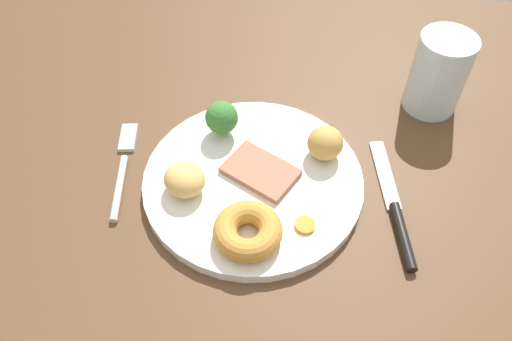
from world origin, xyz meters
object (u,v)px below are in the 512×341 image
object	(u,v)px
dinner_plate	(256,180)
roast_potato_right	(184,180)
meat_slice_main	(260,171)
yorkshire_pudding	(251,231)
carrot_coin_front	(305,225)
water_glass	(439,73)
roast_potato_left	(325,143)
knife	(396,212)
broccoli_floret	(222,118)
fork	(123,166)

from	to	relation	value
dinner_plate	roast_potato_right	distance (cm)	8.69
meat_slice_main	yorkshire_pudding	world-z (taller)	yorkshire_pudding
yorkshire_pudding	carrot_coin_front	distance (cm)	6.19
yorkshire_pudding	water_glass	world-z (taller)	water_glass
roast_potato_left	roast_potato_right	size ratio (longest dim) A/B	0.89
roast_potato_left	water_glass	size ratio (longest dim) A/B	0.40
carrot_coin_front	water_glass	xyz separation A→B (cm)	(17.02, 22.03, 3.77)
dinner_plate	roast_potato_right	xyz separation A→B (cm)	(-7.99, -2.43, 2.43)
dinner_plate	knife	world-z (taller)	dinner_plate
dinner_plate	broccoli_floret	distance (cm)	8.90
meat_slice_main	yorkshire_pudding	bearing A→B (deg)	-93.24
roast_potato_right	water_glass	distance (cm)	35.62
roast_potato_left	water_glass	distance (cm)	18.77
meat_slice_main	knife	world-z (taller)	meat_slice_main
fork	knife	distance (cm)	33.08
dinner_plate	yorkshire_pudding	bearing A→B (deg)	-90.08
roast_potato_left	carrot_coin_front	bearing A→B (deg)	-102.05
yorkshire_pudding	roast_potato_right	world-z (taller)	roast_potato_right
meat_slice_main	roast_potato_left	world-z (taller)	roast_potato_left
roast_potato_left	fork	world-z (taller)	roast_potato_left
knife	meat_slice_main	bearing A→B (deg)	69.35
meat_slice_main	roast_potato_right	bearing A→B (deg)	-161.30
dinner_plate	water_glass	xyz separation A→B (cm)	(22.82, 15.31, 4.69)
dinner_plate	knife	xyz separation A→B (cm)	(16.23, -3.54, -0.25)
roast_potato_left	roast_potato_right	xyz separation A→B (cm)	(-16.05, -6.31, -0.34)
fork	water_glass	bearing A→B (deg)	-75.83
roast_potato_left	knife	size ratio (longest dim) A/B	0.23
carrot_coin_front	broccoli_floret	size ratio (longest dim) A/B	0.49
roast_potato_left	water_glass	bearing A→B (deg)	37.75
meat_slice_main	knife	bearing A→B (deg)	-14.19
meat_slice_main	roast_potato_right	world-z (taller)	roast_potato_right
roast_potato_right	water_glass	xyz separation A→B (cm)	(30.81, 17.74, 2.26)
roast_potato_right	knife	distance (cm)	24.39
fork	dinner_plate	bearing A→B (deg)	-100.10
knife	yorkshire_pudding	bearing A→B (deg)	100.74
carrot_coin_front	water_glass	size ratio (longest dim) A/B	0.22
water_glass	roast_potato_left	bearing A→B (deg)	-142.25
yorkshire_pudding	fork	xyz separation A→B (cm)	(-16.47, 9.94, -2.31)
yorkshire_pudding	fork	distance (cm)	19.37
roast_potato_left	fork	distance (cm)	24.86
broccoli_floret	knife	world-z (taller)	broccoli_floret
meat_slice_main	knife	distance (cm)	16.28
dinner_plate	fork	world-z (taller)	dinner_plate
roast_potato_left	broccoli_floret	size ratio (longest dim) A/B	0.92
yorkshire_pudding	carrot_coin_front	xyz separation A→B (cm)	(5.81, 1.84, -1.07)
broccoli_floret	knife	bearing A→B (deg)	-26.37
roast_potato_right	water_glass	world-z (taller)	water_glass
roast_potato_left	dinner_plate	bearing A→B (deg)	-154.32
dinner_plate	yorkshire_pudding	distance (cm)	8.80
roast_potato_right	fork	world-z (taller)	roast_potato_right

